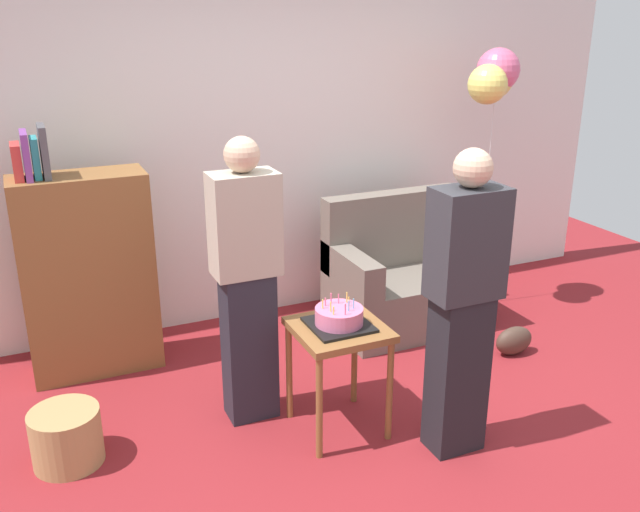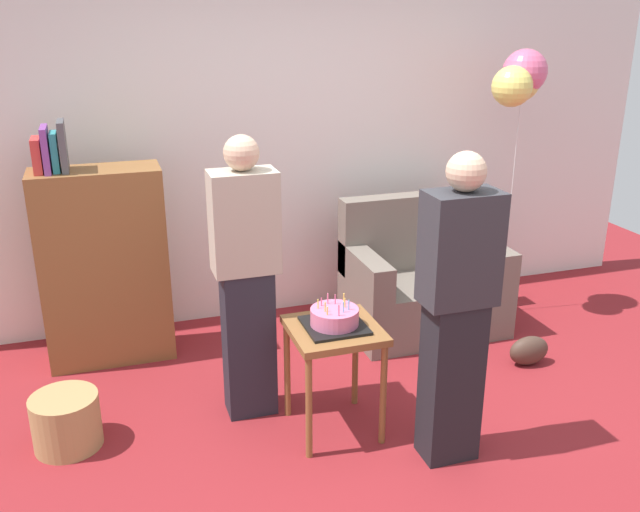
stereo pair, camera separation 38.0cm
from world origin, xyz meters
name	(u,v)px [view 1 (the left image)]	position (x,y,z in m)	size (l,w,h in m)	color
ground_plane	(397,448)	(0.00, 0.00, 0.00)	(8.00, 8.00, 0.00)	maroon
wall_back	(262,137)	(0.00, 2.05, 1.35)	(6.00, 0.10, 2.70)	silver
couch	(404,280)	(0.84, 1.37, 0.34)	(1.10, 0.70, 0.96)	#6B6056
bookshelf	(87,273)	(-1.36, 1.59, 0.67)	(0.80, 0.36, 1.61)	brown
side_table	(339,343)	(-0.21, 0.31, 0.53)	(0.48, 0.48, 0.63)	brown
birthday_cake	(339,318)	(-0.21, 0.31, 0.68)	(0.32, 0.32, 0.17)	black
person_blowing_candles	(247,282)	(-0.61, 0.64, 0.83)	(0.36, 0.22, 1.63)	#23232D
person_holding_cake	(462,305)	(0.29, -0.10, 0.83)	(0.36, 0.22, 1.63)	black
wicker_basket	(66,437)	(-1.63, 0.60, 0.15)	(0.36, 0.36, 0.30)	#A88451
handbag	(514,341)	(1.27, 0.61, 0.10)	(0.28, 0.14, 0.20)	#473328
balloon_bunch	(494,77)	(1.51, 1.38, 1.78)	(0.44, 0.38, 1.98)	silver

